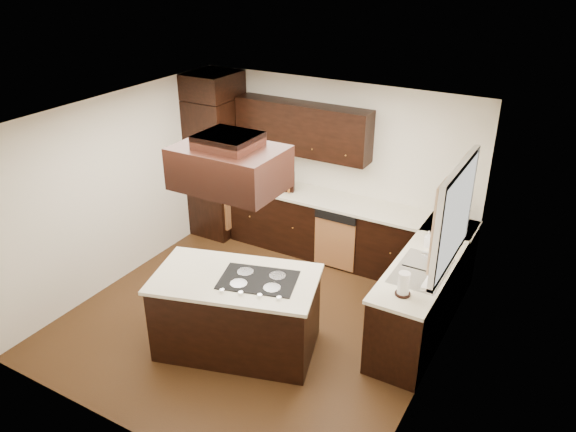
% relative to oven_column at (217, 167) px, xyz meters
% --- Properties ---
extents(floor, '(4.20, 4.20, 0.02)m').
position_rel_oven_column_xyz_m(floor, '(1.78, -1.71, -1.07)').
color(floor, '#573519').
rests_on(floor, ground).
extents(ceiling, '(4.20, 4.20, 0.02)m').
position_rel_oven_column_xyz_m(ceiling, '(1.78, -1.71, 1.45)').
color(ceiling, silver).
rests_on(ceiling, ground).
extents(wall_back, '(4.20, 0.02, 2.50)m').
position_rel_oven_column_xyz_m(wall_back, '(1.78, 0.40, 0.19)').
color(wall_back, white).
rests_on(wall_back, ground).
extents(wall_front, '(4.20, 0.02, 2.50)m').
position_rel_oven_column_xyz_m(wall_front, '(1.78, -3.81, 0.19)').
color(wall_front, white).
rests_on(wall_front, ground).
extents(wall_left, '(0.02, 4.20, 2.50)m').
position_rel_oven_column_xyz_m(wall_left, '(-0.33, -1.71, 0.19)').
color(wall_left, white).
rests_on(wall_left, ground).
extents(wall_right, '(0.02, 4.20, 2.50)m').
position_rel_oven_column_xyz_m(wall_right, '(3.88, -1.71, 0.19)').
color(wall_right, white).
rests_on(wall_right, ground).
extents(oven_column, '(0.65, 0.75, 2.12)m').
position_rel_oven_column_xyz_m(oven_column, '(0.00, 0.00, 0.00)').
color(oven_column, black).
rests_on(oven_column, floor).
extents(wall_oven_face, '(0.05, 0.62, 0.78)m').
position_rel_oven_column_xyz_m(wall_oven_face, '(0.35, 0.00, 0.06)').
color(wall_oven_face, '#B07140').
rests_on(wall_oven_face, oven_column).
extents(base_cabinets_back, '(2.93, 0.60, 0.88)m').
position_rel_oven_column_xyz_m(base_cabinets_back, '(1.81, 0.09, -0.62)').
color(base_cabinets_back, black).
rests_on(base_cabinets_back, floor).
extents(base_cabinets_right, '(0.60, 2.40, 0.88)m').
position_rel_oven_column_xyz_m(base_cabinets_right, '(3.58, -0.80, -0.62)').
color(base_cabinets_right, black).
rests_on(base_cabinets_right, floor).
extents(countertop_back, '(2.93, 0.63, 0.04)m').
position_rel_oven_column_xyz_m(countertop_back, '(1.81, 0.08, -0.16)').
color(countertop_back, '#F3EBCC').
rests_on(countertop_back, base_cabinets_back).
extents(countertop_right, '(0.63, 2.40, 0.04)m').
position_rel_oven_column_xyz_m(countertop_right, '(3.56, -0.80, -0.16)').
color(countertop_right, '#F3EBCC').
rests_on(countertop_right, base_cabinets_right).
extents(upper_cabinets, '(2.00, 0.34, 0.72)m').
position_rel_oven_column_xyz_m(upper_cabinets, '(1.34, 0.23, 0.75)').
color(upper_cabinets, black).
rests_on(upper_cabinets, wall_back).
extents(dishwasher_front, '(0.60, 0.05, 0.72)m').
position_rel_oven_column_xyz_m(dishwasher_front, '(2.10, -0.20, -0.66)').
color(dishwasher_front, '#B07140').
rests_on(dishwasher_front, floor).
extents(window_frame, '(0.06, 1.32, 1.12)m').
position_rel_oven_column_xyz_m(window_frame, '(3.85, -1.16, 0.59)').
color(window_frame, white).
rests_on(window_frame, wall_right).
extents(window_pane, '(0.00, 1.20, 1.00)m').
position_rel_oven_column_xyz_m(window_pane, '(3.87, -1.16, 0.59)').
color(window_pane, white).
rests_on(window_pane, wall_right).
extents(curtain_left, '(0.02, 0.34, 0.90)m').
position_rel_oven_column_xyz_m(curtain_left, '(3.79, -1.57, 0.64)').
color(curtain_left, '#F4E2BD').
rests_on(curtain_left, wall_right).
extents(curtain_right, '(0.02, 0.34, 0.90)m').
position_rel_oven_column_xyz_m(curtain_right, '(3.79, -0.74, 0.64)').
color(curtain_right, '#F4E2BD').
rests_on(curtain_right, wall_right).
extents(sink_rim, '(0.52, 0.84, 0.01)m').
position_rel_oven_column_xyz_m(sink_rim, '(3.58, -1.16, -0.14)').
color(sink_rim, silver).
rests_on(sink_rim, countertop_right).
extents(island, '(1.89, 1.38, 0.88)m').
position_rel_oven_column_xyz_m(island, '(1.89, -2.28, -0.62)').
color(island, black).
rests_on(island, floor).
extents(island_top, '(1.97, 1.45, 0.04)m').
position_rel_oven_column_xyz_m(island_top, '(1.89, -2.28, -0.16)').
color(island_top, '#F3EBCC').
rests_on(island_top, island).
extents(cooktop, '(0.92, 0.74, 0.01)m').
position_rel_oven_column_xyz_m(cooktop, '(2.14, -2.20, -0.13)').
color(cooktop, black).
rests_on(cooktop, island_top).
extents(range_hood, '(1.05, 0.72, 0.42)m').
position_rel_oven_column_xyz_m(range_hood, '(1.88, -2.25, 1.10)').
color(range_hood, black).
rests_on(range_hood, ceiling).
extents(hood_duct, '(0.55, 0.50, 0.13)m').
position_rel_oven_column_xyz_m(hood_duct, '(1.88, -2.25, 1.38)').
color(hood_duct, black).
rests_on(hood_duct, ceiling).
extents(blender_base, '(0.15, 0.15, 0.10)m').
position_rel_oven_column_xyz_m(blender_base, '(0.60, -0.00, -0.09)').
color(blender_base, silver).
rests_on(blender_base, countertop_back).
extents(blender_pitcher, '(0.13, 0.13, 0.26)m').
position_rel_oven_column_xyz_m(blender_pitcher, '(0.60, -0.00, 0.09)').
color(blender_pitcher, silver).
rests_on(blender_pitcher, blender_base).
extents(spice_rack, '(0.36, 0.19, 0.29)m').
position_rel_oven_column_xyz_m(spice_rack, '(1.15, -0.01, 0.01)').
color(spice_rack, black).
rests_on(spice_rack, countertop_back).
extents(mixing_bowl, '(0.31, 0.31, 0.07)m').
position_rel_oven_column_xyz_m(mixing_bowl, '(0.42, 0.07, -0.11)').
color(mixing_bowl, white).
rests_on(mixing_bowl, countertop_back).
extents(soap_bottle, '(0.11, 0.11, 0.20)m').
position_rel_oven_column_xyz_m(soap_bottle, '(3.47, -0.59, -0.04)').
color(soap_bottle, white).
rests_on(soap_bottle, countertop_right).
extents(paper_towel, '(0.15, 0.15, 0.26)m').
position_rel_oven_column_xyz_m(paper_towel, '(3.56, -1.71, -0.01)').
color(paper_towel, white).
rests_on(paper_towel, countertop_right).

